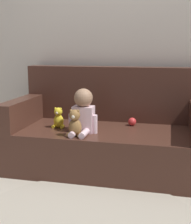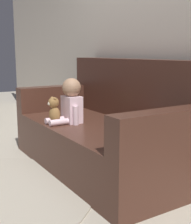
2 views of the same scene
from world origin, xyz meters
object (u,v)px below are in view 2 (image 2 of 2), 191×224
Objects in this scene: plush_toy_side at (67,107)px; person_baby at (70,102)px; couch at (106,131)px; teddy_bear_brown at (54,111)px; toy_ball at (129,122)px.

person_baby is at bearing -20.50° from plush_toy_side.
couch is 0.42m from person_baby.
couch is 0.51m from teddy_bear_brown.
couch is 0.52m from plush_toy_side.
couch is at bearing 62.88° from teddy_bear_brown.
couch reaches higher than plush_toy_side.
teddy_bear_brown is (-0.21, -0.42, 0.19)m from couch.
plush_toy_side is (-0.28, 0.10, -0.09)m from person_baby.
teddy_bear_brown reaches higher than toy_ball.
plush_toy_side is at bearing 159.50° from person_baby.
person_baby is 4.98× the size of toy_ball.
person_baby is at bearing -123.71° from couch.
teddy_bear_brown is at bearing -131.39° from toy_ball.
couch is 7.72× the size of teddy_bear_brown.
couch is 4.63× the size of person_baby.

